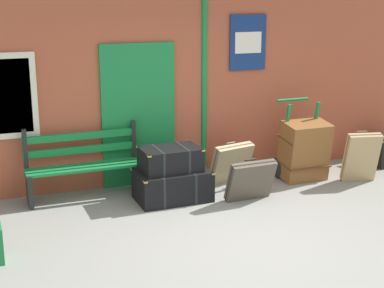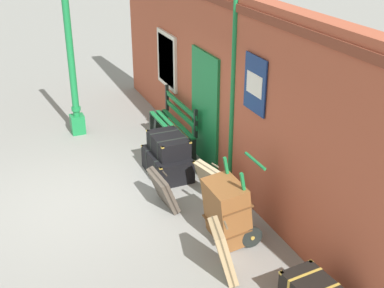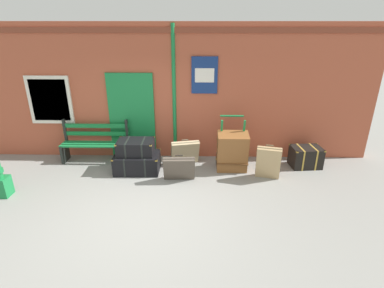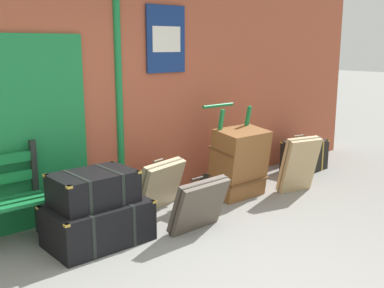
# 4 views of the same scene
# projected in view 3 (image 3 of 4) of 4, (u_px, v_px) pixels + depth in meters

# --- Properties ---
(ground_plane) EXTENTS (60.00, 60.00, 0.00)m
(ground_plane) POSITION_uv_depth(u_px,v_px,m) (141.00, 212.00, 5.50)
(ground_plane) COLOR gray
(brick_facade) EXTENTS (10.40, 0.35, 3.20)m
(brick_facade) POSITION_uv_depth(u_px,v_px,m) (155.00, 93.00, 7.29)
(brick_facade) COLOR #AD5138
(brick_facade) RESTS_ON ground
(platform_bench) EXTENTS (1.60, 0.43, 1.01)m
(platform_bench) POSITION_uv_depth(u_px,v_px,m) (95.00, 143.00, 7.35)
(platform_bench) COLOR #197A3D
(platform_bench) RESTS_ON ground
(steamer_trunk_base) EXTENTS (1.02, 0.66, 0.43)m
(steamer_trunk_base) POSITION_uv_depth(u_px,v_px,m) (137.00, 163.00, 6.91)
(steamer_trunk_base) COLOR black
(steamer_trunk_base) RESTS_ON ground
(steamer_trunk_middle) EXTENTS (0.82, 0.56, 0.33)m
(steamer_trunk_middle) POSITION_uv_depth(u_px,v_px,m) (136.00, 147.00, 6.80)
(steamer_trunk_middle) COLOR black
(steamer_trunk_middle) RESTS_ON steamer_trunk_base
(porters_trolley) EXTENTS (0.71, 0.59, 1.20)m
(porters_trolley) POSITION_uv_depth(u_px,v_px,m) (231.00, 156.00, 7.09)
(porters_trolley) COLOR black
(porters_trolley) RESTS_ON ground
(large_brown_trunk) EXTENTS (0.70, 0.54, 0.93)m
(large_brown_trunk) POSITION_uv_depth(u_px,v_px,m) (232.00, 152.00, 6.86)
(large_brown_trunk) COLOR brown
(large_brown_trunk) RESTS_ON ground
(suitcase_brown) EXTENTS (0.57, 0.44, 0.80)m
(suitcase_brown) POSITION_uv_depth(u_px,v_px,m) (268.00, 163.00, 6.49)
(suitcase_brown) COLOR tan
(suitcase_brown) RESTS_ON ground
(suitcase_tan) EXTENTS (0.71, 0.45, 0.62)m
(suitcase_tan) POSITION_uv_depth(u_px,v_px,m) (185.00, 152.00, 7.21)
(suitcase_tan) COLOR tan
(suitcase_tan) RESTS_ON ground
(suitcase_beige) EXTENTS (0.68, 0.35, 0.60)m
(suitcase_beige) POSITION_uv_depth(u_px,v_px,m) (179.00, 168.00, 6.45)
(suitcase_beige) COLOR #51473D
(suitcase_beige) RESTS_ON ground
(corner_trunk) EXTENTS (0.73, 0.55, 0.49)m
(corner_trunk) POSITION_uv_depth(u_px,v_px,m) (306.00, 157.00, 7.12)
(corner_trunk) COLOR black
(corner_trunk) RESTS_ON ground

